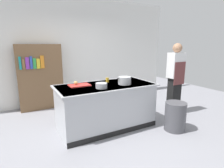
{
  "coord_description": "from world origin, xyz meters",
  "views": [
    {
      "loc": [
        -1.56,
        -3.15,
        1.7
      ],
      "look_at": [
        0.25,
        0.2,
        0.85
      ],
      "focal_mm": 28.78,
      "sensor_mm": 36.0,
      "label": 1
    }
  ],
  "objects_px": {
    "trash_bin": "(175,116)",
    "stock_pot": "(125,81)",
    "person_chef": "(175,77)",
    "bookshelf": "(40,77)",
    "mixing_bowl": "(101,86)",
    "onion": "(76,83)",
    "juice_cup": "(107,80)"
  },
  "relations": [
    {
      "from": "mixing_bowl",
      "to": "trash_bin",
      "type": "distance_m",
      "value": 1.61
    },
    {
      "from": "onion",
      "to": "trash_bin",
      "type": "bearing_deg",
      "value": -30.55
    },
    {
      "from": "stock_pot",
      "to": "trash_bin",
      "type": "distance_m",
      "value": 1.24
    },
    {
      "from": "stock_pot",
      "to": "juice_cup",
      "type": "relative_size",
      "value": 3.28
    },
    {
      "from": "trash_bin",
      "to": "stock_pot",
      "type": "bearing_deg",
      "value": 140.35
    },
    {
      "from": "person_chef",
      "to": "trash_bin",
      "type": "bearing_deg",
      "value": 119.99
    },
    {
      "from": "stock_pot",
      "to": "bookshelf",
      "type": "xyz_separation_m",
      "value": [
        -1.37,
        1.94,
        -0.12
      ]
    },
    {
      "from": "person_chef",
      "to": "bookshelf",
      "type": "relative_size",
      "value": 1.01
    },
    {
      "from": "stock_pot",
      "to": "juice_cup",
      "type": "xyz_separation_m",
      "value": [
        -0.23,
        0.33,
        -0.03
      ]
    },
    {
      "from": "mixing_bowl",
      "to": "juice_cup",
      "type": "height_order",
      "value": "juice_cup"
    },
    {
      "from": "stock_pot",
      "to": "juice_cup",
      "type": "height_order",
      "value": "stock_pot"
    },
    {
      "from": "trash_bin",
      "to": "person_chef",
      "type": "height_order",
      "value": "person_chef"
    },
    {
      "from": "trash_bin",
      "to": "bookshelf",
      "type": "distance_m",
      "value": 3.42
    },
    {
      "from": "stock_pot",
      "to": "person_chef",
      "type": "relative_size",
      "value": 0.19
    },
    {
      "from": "juice_cup",
      "to": "bookshelf",
      "type": "xyz_separation_m",
      "value": [
        -1.14,
        1.61,
        -0.1
      ]
    },
    {
      "from": "mixing_bowl",
      "to": "juice_cup",
      "type": "relative_size",
      "value": 2.14
    },
    {
      "from": "juice_cup",
      "to": "person_chef",
      "type": "height_order",
      "value": "person_chef"
    },
    {
      "from": "onion",
      "to": "trash_bin",
      "type": "relative_size",
      "value": 0.13
    },
    {
      "from": "onion",
      "to": "trash_bin",
      "type": "distance_m",
      "value": 2.09
    },
    {
      "from": "mixing_bowl",
      "to": "bookshelf",
      "type": "xyz_separation_m",
      "value": [
        -0.81,
        2.01,
        -0.1
      ]
    },
    {
      "from": "onion",
      "to": "person_chef",
      "type": "height_order",
      "value": "person_chef"
    },
    {
      "from": "stock_pot",
      "to": "person_chef",
      "type": "distance_m",
      "value": 1.48
    },
    {
      "from": "onion",
      "to": "trash_bin",
      "type": "xyz_separation_m",
      "value": [
        1.7,
        -1.0,
        -0.67
      ]
    },
    {
      "from": "mixing_bowl",
      "to": "person_chef",
      "type": "height_order",
      "value": "person_chef"
    },
    {
      "from": "onion",
      "to": "juice_cup",
      "type": "bearing_deg",
      "value": -1.52
    },
    {
      "from": "mixing_bowl",
      "to": "trash_bin",
      "type": "xyz_separation_m",
      "value": [
        1.35,
        -0.58,
        -0.66
      ]
    },
    {
      "from": "onion",
      "to": "juice_cup",
      "type": "relative_size",
      "value": 0.77
    },
    {
      "from": "mixing_bowl",
      "to": "juice_cup",
      "type": "xyz_separation_m",
      "value": [
        0.33,
        0.4,
        0.0
      ]
    },
    {
      "from": "mixing_bowl",
      "to": "bookshelf",
      "type": "distance_m",
      "value": 2.17
    },
    {
      "from": "juice_cup",
      "to": "trash_bin",
      "type": "height_order",
      "value": "juice_cup"
    },
    {
      "from": "juice_cup",
      "to": "person_chef",
      "type": "relative_size",
      "value": 0.06
    },
    {
      "from": "onion",
      "to": "stock_pot",
      "type": "height_order",
      "value": "stock_pot"
    }
  ]
}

